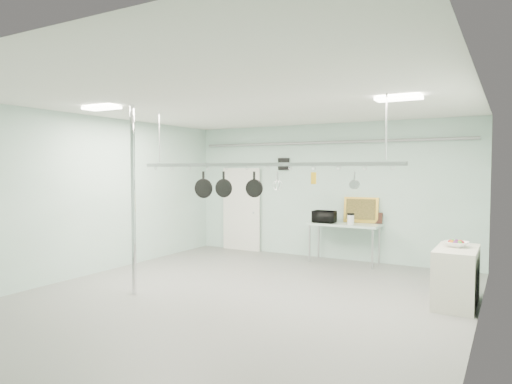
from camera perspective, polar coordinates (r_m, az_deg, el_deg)
The scene contains 25 objects.
floor at distance 7.67m, azimuth -2.31°, elevation -13.20°, with size 8.00×8.00×0.00m, color gray.
ceiling at distance 7.45m, azimuth -2.36°, elevation 11.10°, with size 7.00×8.00×0.02m, color silver.
back_wall at distance 10.98m, azimuth 8.68°, elevation 0.11°, with size 7.00×0.02×3.20m, color silver.
right_wall at distance 6.30m, azimuth 25.78°, elevation -2.18°, with size 0.02×8.00×3.20m, color silver.
door at distance 11.98m, azimuth -1.77°, elevation -2.27°, with size 1.10×0.10×2.20m, color silver.
wall_vent at distance 11.39m, azimuth 3.48°, elevation 3.51°, with size 0.30×0.04×0.30m, color black.
conduit_pipe at distance 10.90m, azimuth 8.56°, elevation 6.14°, with size 0.07×0.07×6.60m, color gray.
chrome_pole at distance 7.97m, azimuth -15.10°, elevation -0.99°, with size 0.08×0.08×3.20m, color silver.
prep_table at distance 10.48m, azimuth 10.97°, elevation -4.26°, with size 1.60×0.70×0.91m.
side_cabinet at distance 7.88m, azimuth 23.75°, elevation -9.63°, with size 0.60×1.20×0.90m, color beige.
pot_rack at distance 7.53m, azimuth 0.16°, elevation 3.68°, with size 4.80×0.06×1.00m.
light_panel_left at distance 8.24m, azimuth -18.75°, elevation 9.95°, with size 0.65×0.30×0.05m, color white.
light_panel_right at distance 7.10m, azimuth 17.40°, elevation 11.13°, with size 0.65×0.30×0.05m, color white.
microwave at distance 10.49m, azimuth 8.54°, elevation -3.08°, with size 0.49×0.33×0.27m, color black.
coffee_canister at distance 10.23m, azimuth 11.76°, elevation -3.42°, with size 0.15×0.15×0.21m, color silver.
painting_large at distance 10.64m, azimuth 12.99°, elevation -2.20°, with size 0.78×0.05×0.58m, color gold.
painting_small at distance 10.57m, azimuth 14.73°, elevation -3.16°, with size 0.30×0.04×0.25m, color black.
fruit_bowl at distance 7.87m, azimuth 23.73°, elevation -5.99°, with size 0.36×0.36×0.09m, color white.
skillet_left at distance 8.12m, azimuth -6.59°, elevation 0.95°, with size 0.34×0.06×0.46m, color black, non-canonical shape.
skillet_mid at distance 7.88m, azimuth -4.07°, elevation 1.05°, with size 0.32×0.06×0.42m, color black, non-canonical shape.
skillet_right at distance 7.56m, azimuth -0.23°, elevation 1.00°, with size 0.30×0.06×0.42m, color black, non-canonical shape.
whisk at distance 7.36m, azimuth 2.69°, elevation 1.35°, with size 0.16×0.16×0.31m, color #B7B6BB, non-canonical shape.
grater at distance 7.10m, azimuth 7.21°, elevation 1.72°, with size 0.08×0.02×0.20m, color yellow, non-canonical shape.
saucepan at distance 6.88m, azimuth 12.21°, elevation 1.41°, with size 0.14×0.09×0.26m, color silver, non-canonical shape.
fruit_cluster at distance 7.87m, azimuth 23.73°, elevation -5.70°, with size 0.24×0.24×0.09m, color maroon, non-canonical shape.
Camera 1 is at (3.88, -6.27, 2.12)m, focal length 32.00 mm.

